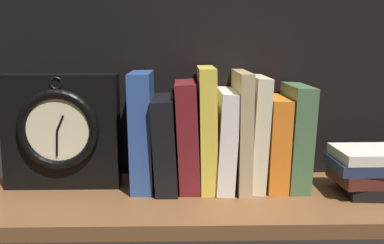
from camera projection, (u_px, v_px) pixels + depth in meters
The scene contains 13 objects.
ground_plane at pixel (216, 200), 83.90cm from camera, with size 87.21×29.34×2.50cm, color brown.
back_panel at pixel (212, 81), 94.06cm from camera, with size 87.21×1.20×39.40cm, color black.
book_blue_modern at pixel (143, 130), 86.65cm from camera, with size 4.05×13.66×22.22cm, color #2D4C8E.
book_black_skeptic at pixel (165, 142), 87.17cm from camera, with size 4.08×16.20×17.45cm, color black.
book_maroon_dawkins at pixel (187, 135), 87.00cm from camera, with size 3.86×14.11×20.38cm, color maroon.
book_yellow_seinlanguage at pixel (207, 127), 86.85cm from camera, with size 3.10×14.39×23.15cm, color gold.
book_white_catcher at pixel (225, 139), 87.31cm from camera, with size 3.27×15.52×18.74cm, color silver.
book_tan_shortstories at pixel (241, 129), 87.07cm from camera, with size 2.42×16.30×22.33cm, color tan.
book_cream_twain at pixel (256, 132), 87.22cm from camera, with size 2.78×13.87×21.39cm, color beige.
book_orange_pandolfini at pixel (274, 142), 87.65cm from camera, with size 3.71×13.90×17.41cm, color orange.
book_green_romantic at pixel (295, 136), 87.54cm from camera, with size 3.89×14.13×19.71cm, color #476B44.
framed_clock at pixel (61, 131), 85.96cm from camera, with size 21.85×6.40×21.85cm.
book_stack_side at pixel (379, 171), 83.47cm from camera, with size 17.88×12.70×8.43cm.
Camera 1 is at (-6.27, -79.90, 27.89)cm, focal length 42.18 mm.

